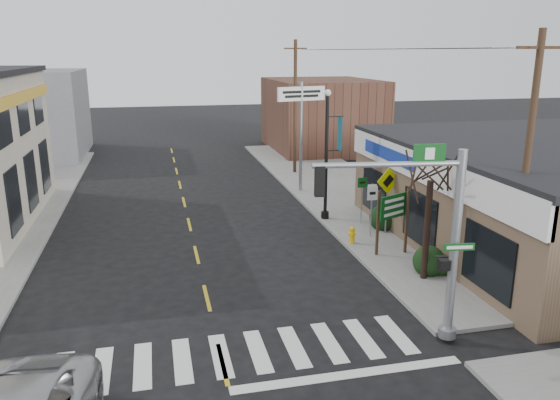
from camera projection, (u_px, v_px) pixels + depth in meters
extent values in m
plane|color=black|center=(223.00, 364.00, 14.00)|extent=(140.00, 140.00, 0.00)
cube|color=slate|center=(364.00, 205.00, 28.18)|extent=(6.00, 38.00, 0.13)
cube|color=gold|center=(197.00, 255.00, 21.52)|extent=(0.12, 56.00, 0.01)
cube|color=silver|center=(221.00, 356.00, 14.38)|extent=(11.00, 2.20, 0.01)
cube|color=brown|center=(555.00, 197.00, 22.30)|extent=(12.00, 14.00, 4.00)
cube|color=#513125|center=(322.00, 115.00, 44.08)|extent=(8.00, 10.00, 5.60)
cube|color=slate|center=(20.00, 114.00, 40.80)|extent=(9.00, 10.00, 6.40)
cylinder|color=#92959B|center=(455.00, 247.00, 14.41)|extent=(0.24, 0.24, 5.24)
cylinder|color=#92959B|center=(392.00, 167.00, 13.39)|extent=(3.84, 0.14, 0.14)
cube|color=black|center=(324.00, 186.00, 13.11)|extent=(0.24, 0.19, 0.79)
cube|color=#0C4515|center=(459.00, 247.00, 14.18)|extent=(0.83, 0.04, 0.19)
cube|color=#0C4515|center=(431.00, 154.00, 13.55)|extent=(0.83, 0.05, 0.48)
cube|color=black|center=(445.00, 266.00, 14.43)|extent=(0.28, 0.23, 0.28)
cube|color=#412D1E|center=(378.00, 223.00, 20.83)|extent=(0.09, 0.09, 2.58)
cube|color=#412D1E|center=(407.00, 221.00, 21.09)|extent=(0.09, 0.09, 2.58)
cube|color=#05440D|center=(394.00, 206.00, 20.73)|extent=(1.47, 0.05, 0.92)
cylinder|color=#E3B30A|center=(352.00, 237.00, 22.37)|extent=(0.20, 0.20, 0.57)
sphere|color=#E3B30A|center=(352.00, 229.00, 22.29)|extent=(0.22, 0.22, 0.22)
cylinder|color=gray|center=(387.00, 203.00, 23.37)|extent=(0.06, 0.06, 2.65)
cube|color=#C3CF00|center=(388.00, 181.00, 23.08)|extent=(1.12, 0.03, 1.12)
cylinder|color=black|center=(326.00, 158.00, 25.03)|extent=(0.16, 0.16, 5.78)
sphere|color=silver|center=(328.00, 93.00, 24.25)|extent=(0.31, 0.31, 0.31)
cube|color=#124D5B|center=(340.00, 133.00, 24.87)|extent=(0.02, 0.61, 1.56)
cylinder|color=gray|center=(301.00, 137.00, 30.19)|extent=(0.18, 0.18, 6.05)
cube|color=silver|center=(301.00, 94.00, 29.56)|extent=(2.85, 0.18, 0.76)
cylinder|color=black|center=(427.00, 230.00, 18.55)|extent=(0.22, 0.22, 3.47)
ellipsoid|color=#1D3C20|center=(429.00, 261.00, 19.33)|extent=(1.14, 1.14, 0.86)
ellipsoid|color=black|center=(383.00, 218.00, 24.23)|extent=(1.23, 1.23, 0.92)
cylinder|color=#4A371F|center=(526.00, 171.00, 16.44)|extent=(0.22, 0.22, 8.27)
cube|color=#4A371F|center=(541.00, 47.00, 15.49)|extent=(1.44, 0.09, 0.09)
cylinder|color=#3F311A|center=(295.00, 108.00, 34.59)|extent=(0.22, 0.22, 8.34)
cube|color=#3F311A|center=(296.00, 48.00, 33.63)|extent=(1.45, 0.09, 0.09)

